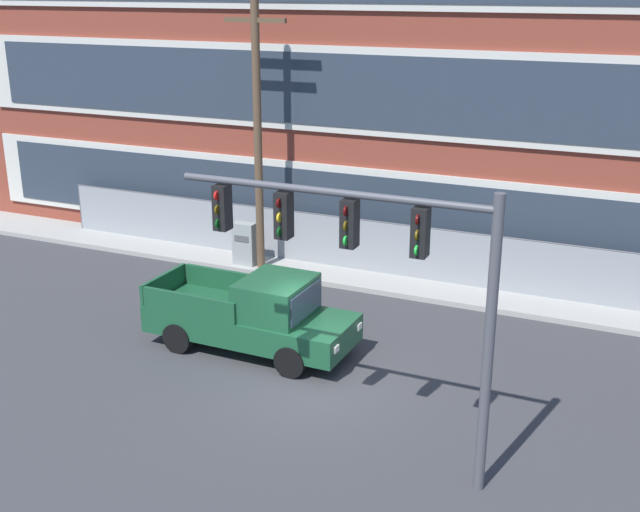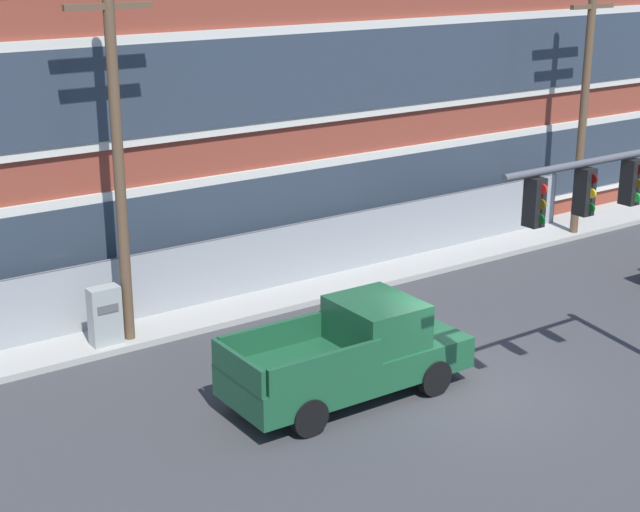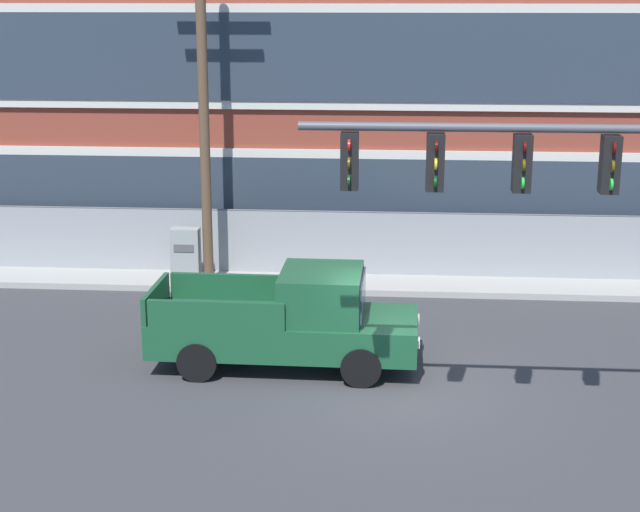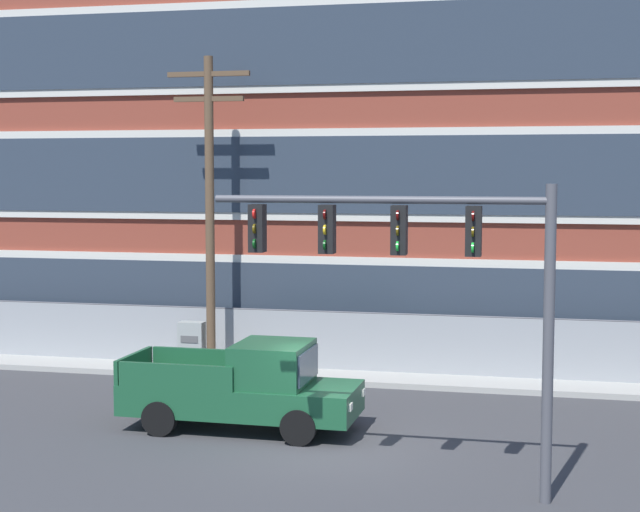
% 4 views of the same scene
% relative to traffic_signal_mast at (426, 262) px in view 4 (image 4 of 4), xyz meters
% --- Properties ---
extents(ground_plane, '(160.00, 160.00, 0.00)m').
position_rel_traffic_signal_mast_xyz_m(ground_plane, '(-2.38, 2.51, -4.31)').
color(ground_plane, '#38383A').
extents(sidewalk_building_side, '(80.00, 2.09, 0.16)m').
position_rel_traffic_signal_mast_xyz_m(sidewalk_building_side, '(-2.38, 9.56, -4.23)').
color(sidewalk_building_side, '#9E9B93').
rests_on(sidewalk_building_side, ground).
extents(brick_mill_building, '(38.40, 11.97, 19.24)m').
position_rel_traffic_signal_mast_xyz_m(brick_mill_building, '(-2.07, 16.29, 5.32)').
color(brick_mill_building, brown).
rests_on(brick_mill_building, ground).
extents(chain_link_fence, '(24.49, 0.06, 1.88)m').
position_rel_traffic_signal_mast_xyz_m(chain_link_fence, '(-3.31, 10.03, -3.36)').
color(chain_link_fence, gray).
rests_on(chain_link_fence, ground).
extents(traffic_signal_mast, '(6.28, 0.43, 5.74)m').
position_rel_traffic_signal_mast_xyz_m(traffic_signal_mast, '(0.00, 0.00, 0.00)').
color(traffic_signal_mast, '#4C4C51').
rests_on(traffic_signal_mast, ground).
extents(pickup_truck_dark_green, '(5.50, 2.21, 2.05)m').
position_rel_traffic_signal_mast_xyz_m(pickup_truck_dark_green, '(-4.51, 3.59, -3.35)').
color(pickup_truck_dark_green, '#194C2D').
rests_on(pickup_truck_dark_green, ground).
extents(utility_pole_near_corner, '(2.42, 0.26, 9.19)m').
position_rel_traffic_signal_mast_xyz_m(utility_pole_near_corner, '(-7.23, 8.96, 0.75)').
color(utility_pole_near_corner, brown).
rests_on(utility_pole_near_corner, ground).
extents(electrical_cabinet, '(0.74, 0.43, 1.59)m').
position_rel_traffic_signal_mast_xyz_m(electrical_cabinet, '(-7.82, 8.96, -3.52)').
color(electrical_cabinet, '#939993').
rests_on(electrical_cabinet, ground).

